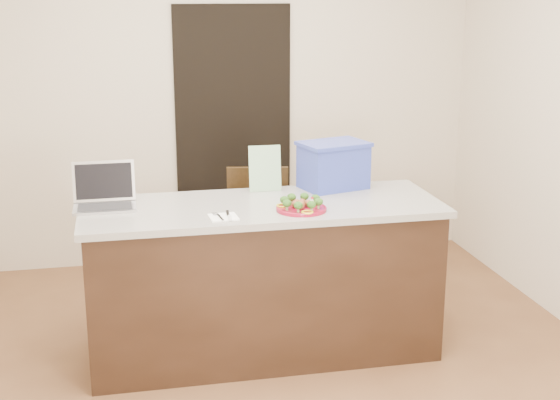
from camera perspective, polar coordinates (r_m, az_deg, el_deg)
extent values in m
plane|color=brown|center=(4.57, -0.66, -12.31)|extent=(4.00, 4.00, 0.00)
plane|color=beige|center=(6.07, -4.44, 8.00)|extent=(4.00, 0.00, 4.00)
plane|color=beige|center=(2.26, 9.27, -4.84)|extent=(4.00, 0.00, 4.00)
cube|color=black|center=(6.12, -3.42, 4.76)|extent=(0.90, 0.02, 2.00)
cube|color=black|center=(4.61, -1.29, -6.04)|extent=(2.00, 0.70, 0.88)
cube|color=beige|center=(4.47, -1.32, -0.54)|extent=(2.06, 0.76, 0.04)
cylinder|color=maroon|center=(4.33, 1.57, -0.66)|extent=(0.28, 0.28, 0.02)
torus|color=maroon|center=(4.33, 1.57, -0.58)|extent=(0.28, 0.28, 0.01)
sphere|color=brown|center=(4.32, 1.57, -0.28)|extent=(0.04, 0.04, 0.04)
sphere|color=brown|center=(4.34, 2.01, -0.23)|extent=(0.04, 0.04, 0.04)
sphere|color=brown|center=(4.36, 1.61, -0.15)|extent=(0.04, 0.04, 0.04)
sphere|color=brown|center=(4.34, 1.17, -0.21)|extent=(0.04, 0.04, 0.04)
sphere|color=brown|center=(4.31, 1.14, -0.34)|extent=(0.04, 0.04, 0.04)
sphere|color=brown|center=(4.29, 1.54, -0.41)|extent=(0.04, 0.04, 0.04)
ellipsoid|color=#1E4312|center=(4.34, 0.32, 0.01)|extent=(0.05, 0.05, 0.04)
ellipsoid|color=#1E4312|center=(4.27, 0.51, -0.24)|extent=(0.05, 0.05, 0.04)
ellipsoid|color=#1E4312|center=(4.23, 1.34, -0.40)|extent=(0.05, 0.05, 0.04)
ellipsoid|color=#1E4312|center=(4.24, 2.31, -0.35)|extent=(0.05, 0.05, 0.04)
ellipsoid|color=#1E4312|center=(4.30, 2.84, -0.13)|extent=(0.05, 0.05, 0.04)
ellipsoid|color=#1E4312|center=(4.37, 2.61, 0.13)|extent=(0.05, 0.05, 0.04)
ellipsoid|color=#1E4312|center=(4.41, 1.80, 0.27)|extent=(0.05, 0.05, 0.04)
ellipsoid|color=#1E4312|center=(4.40, 0.86, 0.22)|extent=(0.05, 0.05, 0.04)
torus|color=yellow|center=(4.35, 0.16, -0.40)|extent=(0.07, 0.07, 0.01)
torus|color=yellow|center=(4.23, 2.01, -0.89)|extent=(0.07, 0.07, 0.01)
torus|color=yellow|center=(4.41, 2.54, -0.22)|extent=(0.07, 0.07, 0.01)
cube|color=white|center=(4.21, -4.16, -1.25)|extent=(0.16, 0.16, 0.01)
cube|color=#ABAAAF|center=(4.19, -4.39, -1.26)|extent=(0.03, 0.12, 0.00)
cube|color=#ABAAAF|center=(4.25, -4.51, -1.01)|extent=(0.04, 0.05, 0.00)
cube|color=silver|center=(4.17, -3.67, -1.30)|extent=(0.02, 0.09, 0.01)
cube|color=#ABAAAF|center=(4.26, -3.85, -0.96)|extent=(0.02, 0.11, 0.00)
cylinder|color=white|center=(4.37, 2.41, -0.31)|extent=(0.03, 0.03, 0.05)
cylinder|color=white|center=(4.36, 2.41, 0.05)|extent=(0.02, 0.02, 0.01)
cylinder|color=red|center=(4.36, 2.41, 0.17)|extent=(0.02, 0.02, 0.01)
cylinder|color=red|center=(4.37, 2.41, -0.35)|extent=(0.03, 0.03, 0.02)
cube|color=#B4B3B8|center=(4.47, -12.68, -0.53)|extent=(0.35, 0.24, 0.02)
cube|color=#B4B3B8|center=(4.56, -12.76, 1.38)|extent=(0.35, 0.06, 0.23)
cube|color=black|center=(4.55, -12.76, 1.36)|extent=(0.32, 0.05, 0.20)
cube|color=#252427|center=(4.46, -12.69, -0.46)|extent=(0.29, 0.17, 0.00)
cube|color=silver|center=(4.72, -1.11, 2.32)|extent=(0.20, 0.05, 0.28)
cube|color=#2C3CA1|center=(4.80, 3.92, 2.43)|extent=(0.43, 0.36, 0.27)
cube|color=#2C3CA1|center=(4.77, 3.95, 4.12)|extent=(0.46, 0.38, 0.02)
cube|color=#34210F|center=(5.24, -1.26, -3.32)|extent=(0.48, 0.48, 0.04)
cube|color=#34210F|center=(5.34, -1.65, -0.07)|extent=(0.42, 0.11, 0.48)
cylinder|color=#34210F|center=(5.12, -2.84, -6.44)|extent=(0.04, 0.04, 0.45)
cylinder|color=#34210F|center=(5.19, 1.07, -6.14)|extent=(0.04, 0.04, 0.45)
cylinder|color=#34210F|center=(5.45, -3.44, -5.07)|extent=(0.04, 0.04, 0.45)
cylinder|color=#34210F|center=(5.51, 0.24, -4.81)|extent=(0.04, 0.04, 0.45)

